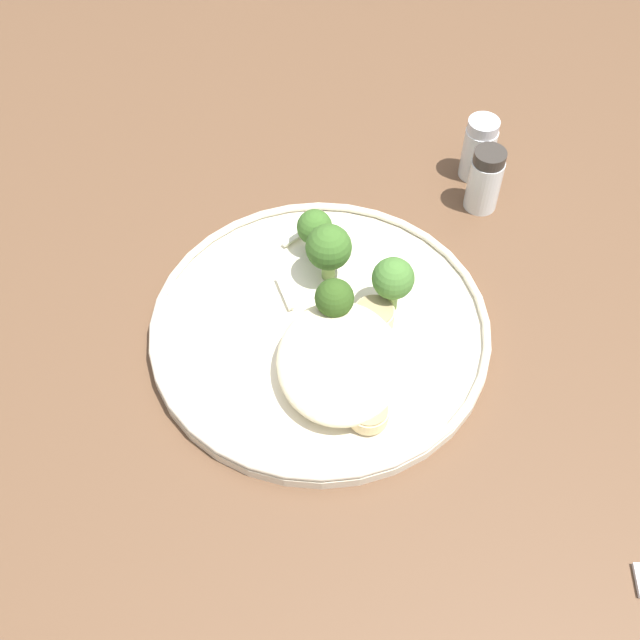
# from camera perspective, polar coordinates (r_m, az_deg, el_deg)

# --- Properties ---
(ground) EXTENTS (6.00, 6.00, 0.00)m
(ground) POSITION_cam_1_polar(r_m,az_deg,el_deg) (1.38, 1.57, -17.41)
(ground) COLOR #665B51
(wooden_dining_table) EXTENTS (1.40, 1.00, 0.74)m
(wooden_dining_table) POSITION_cam_1_polar(r_m,az_deg,el_deg) (0.79, 2.63, -1.06)
(wooden_dining_table) COLOR brown
(wooden_dining_table) RESTS_ON ground
(dinner_plate) EXTENTS (0.29, 0.29, 0.02)m
(dinner_plate) POSITION_cam_1_polar(r_m,az_deg,el_deg) (0.68, -0.00, -0.58)
(dinner_plate) COLOR beige
(dinner_plate) RESTS_ON wooden_dining_table
(noodle_bed) EXTENTS (0.12, 0.10, 0.03)m
(noodle_bed) POSITION_cam_1_polar(r_m,az_deg,el_deg) (0.64, 1.41, -2.97)
(noodle_bed) COLOR beige
(noodle_bed) RESTS_ON dinner_plate
(seared_scallop_tilted_round) EXTENTS (0.03, 0.03, 0.01)m
(seared_scallop_tilted_round) POSITION_cam_1_polar(r_m,az_deg,el_deg) (0.62, 3.19, -6.67)
(seared_scallop_tilted_round) COLOR #E5C689
(seared_scallop_tilted_round) RESTS_ON dinner_plate
(seared_scallop_right_edge) EXTENTS (0.03, 0.03, 0.01)m
(seared_scallop_right_edge) POSITION_cam_1_polar(r_m,az_deg,el_deg) (0.65, 1.44, -2.66)
(seared_scallop_right_edge) COLOR #E5C689
(seared_scallop_right_edge) RESTS_ON dinner_plate
(seared_scallop_rear_pale) EXTENTS (0.02, 0.02, 0.01)m
(seared_scallop_rear_pale) POSITION_cam_1_polar(r_m,az_deg,el_deg) (0.63, 2.51, -4.92)
(seared_scallop_rear_pale) COLOR #DBB77A
(seared_scallop_rear_pale) RESTS_ON dinner_plate
(seared_scallop_tiny_bay) EXTENTS (0.03, 0.03, 0.02)m
(seared_scallop_tiny_bay) POSITION_cam_1_polar(r_m,az_deg,el_deg) (0.63, 0.40, -4.55)
(seared_scallop_tiny_bay) COLOR #DBB77A
(seared_scallop_tiny_bay) RESTS_ON dinner_plate
(seared_scallop_left_edge) EXTENTS (0.03, 0.03, 0.02)m
(seared_scallop_left_edge) POSITION_cam_1_polar(r_m,az_deg,el_deg) (0.66, 0.77, -0.81)
(seared_scallop_left_edge) COLOR #E5C689
(seared_scallop_left_edge) RESTS_ON dinner_plate
(seared_scallop_on_noodles) EXTENTS (0.03, 0.03, 0.02)m
(seared_scallop_on_noodles) POSITION_cam_1_polar(r_m,az_deg,el_deg) (0.67, 3.88, 0.31)
(seared_scallop_on_noodles) COLOR #E5C689
(seared_scallop_on_noodles) RESTS_ON dinner_plate
(seared_scallop_large_seared) EXTENTS (0.03, 0.03, 0.01)m
(seared_scallop_large_seared) POSITION_cam_1_polar(r_m,az_deg,el_deg) (0.65, 3.72, -2.06)
(seared_scallop_large_seared) COLOR beige
(seared_scallop_large_seared) RESTS_ON dinner_plate
(broccoli_floret_rear_charred) EXTENTS (0.04, 0.04, 0.06)m
(broccoli_floret_rear_charred) POSITION_cam_1_polar(r_m,az_deg,el_deg) (0.69, 0.62, 5.30)
(broccoli_floret_rear_charred) COLOR #7A994C
(broccoli_floret_rear_charred) RESTS_ON dinner_plate
(broccoli_floret_center_pile) EXTENTS (0.03, 0.03, 0.05)m
(broccoli_floret_center_pile) POSITION_cam_1_polar(r_m,az_deg,el_deg) (0.65, 1.03, 1.39)
(broccoli_floret_center_pile) COLOR #89A356
(broccoli_floret_center_pile) RESTS_ON dinner_plate
(broccoli_floret_front_edge) EXTENTS (0.04, 0.04, 0.06)m
(broccoli_floret_front_edge) POSITION_cam_1_polar(r_m,az_deg,el_deg) (0.67, 5.24, 2.88)
(broccoli_floret_front_edge) COLOR #7A994C
(broccoli_floret_front_edge) RESTS_ON dinner_plate
(broccoli_floret_right_tilted) EXTENTS (0.03, 0.03, 0.04)m
(broccoli_floret_right_tilted) POSITION_cam_1_polar(r_m,az_deg,el_deg) (0.72, -0.39, 6.57)
(broccoli_floret_right_tilted) COLOR #7A994C
(broccoli_floret_right_tilted) RESTS_ON dinner_plate
(onion_sliver_pale_crescent) EXTENTS (0.04, 0.02, 0.00)m
(onion_sliver_pale_crescent) POSITION_cam_1_polar(r_m,az_deg,el_deg) (0.70, -2.54, 1.95)
(onion_sliver_pale_crescent) COLOR silver
(onion_sliver_pale_crescent) RESTS_ON dinner_plate
(onion_sliver_short_strip) EXTENTS (0.03, 0.03, 0.00)m
(onion_sliver_short_strip) POSITION_cam_1_polar(r_m,az_deg,el_deg) (0.74, -1.55, 6.06)
(onion_sliver_short_strip) COLOR silver
(onion_sliver_short_strip) RESTS_ON dinner_plate
(salt_shaker) EXTENTS (0.03, 0.03, 0.07)m
(salt_shaker) POSITION_cam_1_polar(r_m,az_deg,el_deg) (0.82, 11.28, 11.91)
(salt_shaker) COLOR white
(salt_shaker) RESTS_ON wooden_dining_table
(pepper_shaker) EXTENTS (0.03, 0.03, 0.07)m
(pepper_shaker) POSITION_cam_1_polar(r_m,az_deg,el_deg) (0.78, 11.70, 9.78)
(pepper_shaker) COLOR white
(pepper_shaker) RESTS_ON wooden_dining_table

